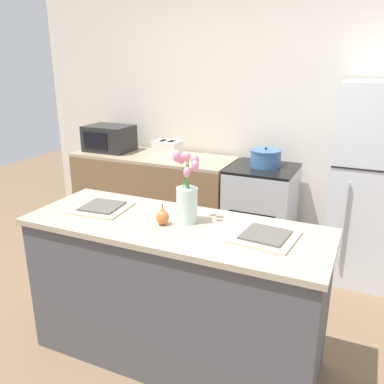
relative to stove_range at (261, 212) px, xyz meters
name	(u,v)px	position (x,y,z in m)	size (l,w,h in m)	color
ground_plane	(176,353)	(-0.10, -1.60, -0.44)	(10.00, 10.00, 0.00)	brown
back_wall	(267,110)	(-0.10, 0.40, 0.91)	(5.20, 0.08, 2.70)	silver
kitchen_island	(175,292)	(-0.10, -1.60, 0.02)	(1.80, 0.66, 0.92)	#4C4C51
back_counter	(154,196)	(-1.16, 0.00, 0.00)	(1.68, 0.60, 0.88)	brown
stove_range	(261,212)	(0.00, 0.00, 0.00)	(0.60, 0.61, 0.88)	#B2B5B7
refrigerator	(375,185)	(0.95, 0.00, 0.39)	(0.68, 0.67, 1.67)	silver
flower_vase	(187,197)	(-0.05, -1.54, 0.63)	(0.14, 0.15, 0.44)	silver
pear_figurine	(163,216)	(-0.16, -1.63, 0.52)	(0.08, 0.08, 0.12)	#C66B33
plate_setting_left	(102,207)	(-0.63, -1.57, 0.48)	(0.35, 0.35, 0.02)	beige
plate_setting_right	(265,236)	(0.43, -1.57, 0.48)	(0.35, 0.35, 0.02)	beige
toaster	(167,149)	(-0.97, -0.04, 0.53)	(0.28, 0.18, 0.17)	silver
cooking_pot	(265,158)	(0.01, 0.03, 0.52)	(0.28, 0.28, 0.18)	#386093
microwave	(109,138)	(-1.69, 0.00, 0.58)	(0.48, 0.37, 0.27)	black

